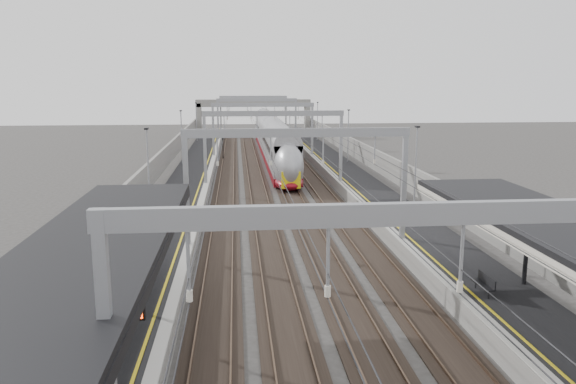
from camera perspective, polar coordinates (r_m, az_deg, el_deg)
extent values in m
cube|color=black|center=(55.56, -9.92, 0.92)|extent=(4.00, 120.00, 1.00)
cube|color=black|center=(56.54, 6.46, 1.19)|extent=(4.00, 120.00, 1.00)
cube|color=black|center=(55.47, -6.30, 0.52)|extent=(2.40, 140.00, 0.08)
cube|color=brown|center=(55.47, -7.05, 0.60)|extent=(0.07, 140.00, 0.14)
cube|color=brown|center=(55.44, -5.56, 0.63)|extent=(0.07, 140.00, 0.14)
cube|color=black|center=(55.49, -3.20, 0.58)|extent=(2.40, 140.00, 0.08)
cube|color=brown|center=(55.45, -3.95, 0.65)|extent=(0.07, 140.00, 0.14)
cube|color=brown|center=(55.50, -2.46, 0.68)|extent=(0.07, 140.00, 0.14)
cube|color=black|center=(55.68, -0.12, 0.63)|extent=(2.40, 140.00, 0.08)
cube|color=brown|center=(55.60, -0.86, 0.71)|extent=(0.07, 140.00, 0.14)
cube|color=brown|center=(55.73, 0.62, 0.73)|extent=(0.07, 140.00, 0.14)
cube|color=black|center=(56.02, 2.94, 0.68)|extent=(2.40, 140.00, 0.08)
cube|color=brown|center=(55.91, 2.21, 0.76)|extent=(0.07, 140.00, 0.14)
cube|color=brown|center=(56.11, 3.67, 0.78)|extent=(0.07, 140.00, 0.14)
cube|color=#919399|center=(13.24, -17.86, -15.72)|extent=(0.28, 0.28, 6.60)
cube|color=#919399|center=(12.35, 11.04, -2.23)|extent=(13.00, 0.25, 0.50)
cube|color=#919399|center=(32.19, -10.30, 0.44)|extent=(0.28, 0.28, 6.60)
cube|color=#919399|center=(33.51, 11.69, 0.80)|extent=(0.28, 0.28, 6.60)
cube|color=#919399|center=(31.84, 0.94, 6.04)|extent=(13.00, 0.25, 0.50)
cube|color=#919399|center=(51.94, -8.44, 4.50)|extent=(0.28, 0.28, 6.60)
cube|color=#919399|center=(52.76, 5.39, 4.68)|extent=(0.28, 0.28, 6.60)
cube|color=#919399|center=(51.72, -1.49, 7.98)|extent=(13.00, 0.25, 0.50)
cube|color=#919399|center=(71.82, -7.61, 6.32)|extent=(0.28, 0.28, 6.60)
cube|color=#919399|center=(72.42, 2.47, 6.45)|extent=(0.28, 0.28, 6.60)
cube|color=#919399|center=(71.66, -2.57, 8.84)|extent=(13.00, 0.25, 0.50)
cube|color=#919399|center=(91.76, -7.13, 7.35)|extent=(0.28, 0.28, 6.60)
cube|color=#919399|center=(92.23, 0.78, 7.45)|extent=(0.28, 0.28, 6.60)
cube|color=#919399|center=(91.63, -3.18, 9.32)|extent=(13.00, 0.25, 0.50)
cube|color=#919399|center=(109.72, -6.85, 7.96)|extent=(0.28, 0.28, 6.60)
cube|color=#919399|center=(110.11, -0.22, 8.05)|extent=(0.28, 0.28, 6.60)
cube|color=#919399|center=(109.62, -3.55, 9.61)|extent=(13.00, 0.25, 0.50)
cylinder|color=#262628|center=(59.72, -6.34, 6.56)|extent=(0.03, 140.00, 0.03)
cylinder|color=#262628|center=(59.74, -3.44, 6.61)|extent=(0.03, 140.00, 0.03)
cylinder|color=#262628|center=(59.91, -0.55, 6.64)|extent=(0.03, 140.00, 0.03)
cylinder|color=#262628|center=(60.23, 2.31, 6.65)|extent=(0.03, 140.00, 0.03)
cube|color=black|center=(14.25, -23.99, -10.60)|extent=(4.40, 30.00, 0.24)
cylinder|color=black|center=(25.37, -19.45, -5.93)|extent=(0.20, 0.20, 4.00)
cube|color=black|center=(14.98, -17.41, -11.41)|extent=(1.60, 0.15, 0.55)
cube|color=#FD2F05|center=(14.91, -17.47, -11.53)|extent=(1.50, 0.02, 0.42)
cylinder|color=black|center=(27.88, 23.13, -4.69)|extent=(0.20, 0.20, 4.00)
cube|color=slate|center=(109.65, -3.54, 9.01)|extent=(22.00, 2.20, 1.40)
cube|color=slate|center=(109.98, -9.04, 7.28)|extent=(1.00, 2.20, 6.20)
cube|color=slate|center=(110.64, 1.97, 7.43)|extent=(1.00, 2.20, 6.20)
cube|color=slate|center=(55.74, -13.24, 1.97)|extent=(0.30, 120.00, 3.20)
cube|color=slate|center=(57.10, 9.63, 2.32)|extent=(0.30, 120.00, 3.20)
cube|color=maroon|center=(65.69, -0.93, 2.75)|extent=(2.83, 24.09, 0.84)
cube|color=gray|center=(65.43, -0.93, 4.47)|extent=(2.83, 24.09, 3.14)
cube|color=black|center=(57.44, -0.28, 1.21)|extent=(2.09, 2.51, 0.52)
cube|color=maroon|center=(89.96, -2.13, 5.00)|extent=(2.83, 24.09, 0.84)
cube|color=gray|center=(89.77, -2.14, 6.27)|extent=(2.83, 24.09, 3.14)
cube|color=black|center=(81.63, -1.79, 4.15)|extent=(2.09, 2.51, 0.52)
ellipsoid|color=gray|center=(53.36, 0.07, 2.63)|extent=(2.83, 5.45, 4.40)
cube|color=yellow|center=(51.30, 0.31, 1.22)|extent=(1.78, 0.12, 1.57)
cube|color=black|center=(51.52, 0.26, 3.03)|extent=(1.68, 0.60, 0.98)
cube|color=black|center=(26.44, 19.13, -8.88)|extent=(0.44, 1.61, 0.05)
cube|color=black|center=(26.45, 19.54, -8.42)|extent=(0.09, 1.61, 0.45)
cylinder|color=black|center=(25.99, 19.70, -9.77)|extent=(0.06, 0.06, 0.37)
cylinder|color=black|center=(27.03, 18.53, -8.87)|extent=(0.06, 0.06, 0.37)
cylinder|color=black|center=(75.19, -6.62, 4.41)|extent=(0.12, 0.12, 3.00)
cube|color=black|center=(75.02, -6.65, 5.63)|extent=(0.32, 0.22, 0.75)
sphere|color=red|center=(74.87, -6.65, 5.73)|extent=(0.16, 0.16, 0.16)
cylinder|color=black|center=(81.02, -0.57, 4.96)|extent=(0.12, 0.12, 3.00)
cube|color=black|center=(80.87, -0.57, 6.09)|extent=(0.32, 0.22, 0.75)
sphere|color=red|center=(80.73, -0.56, 6.19)|extent=(0.16, 0.16, 0.16)
cylinder|color=black|center=(78.98, 1.17, 4.80)|extent=(0.12, 0.12, 3.00)
cube|color=black|center=(78.82, 1.17, 5.96)|extent=(0.32, 0.22, 0.75)
sphere|color=#0CE526|center=(78.68, 1.18, 6.06)|extent=(0.16, 0.16, 0.16)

